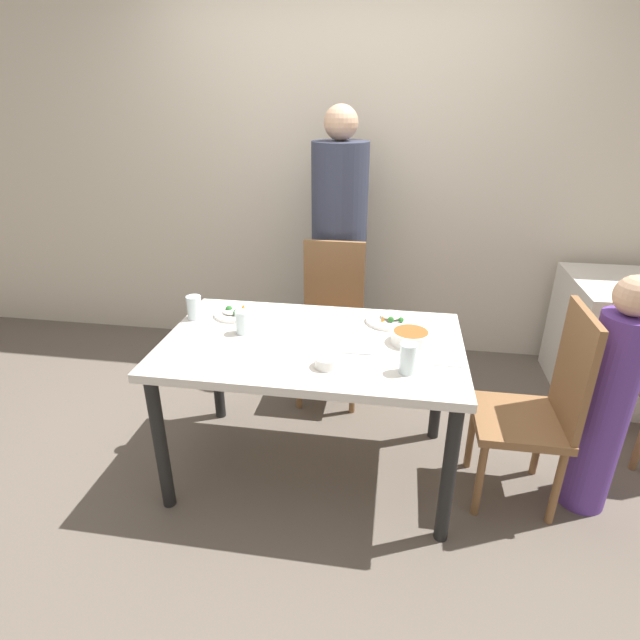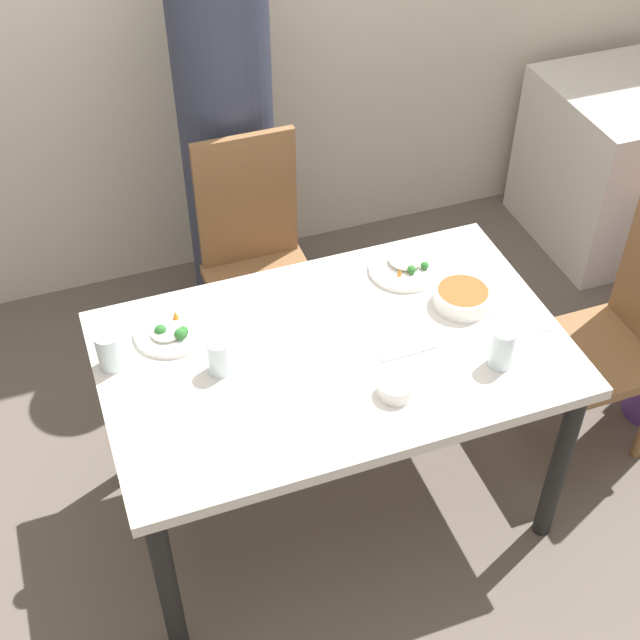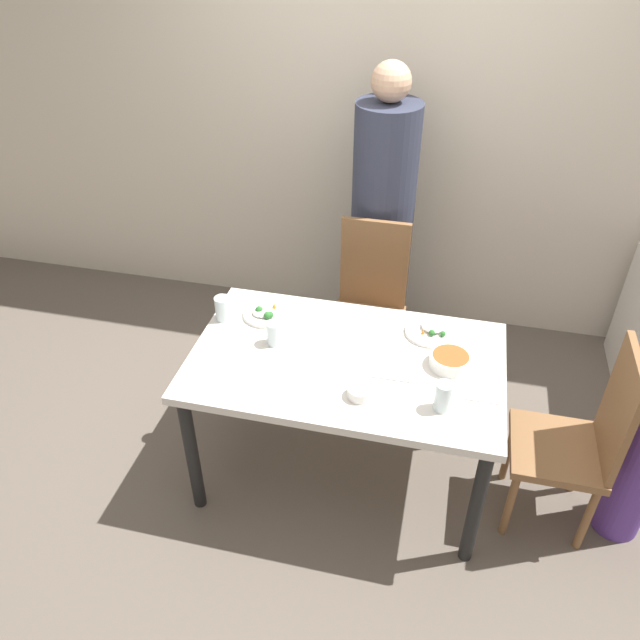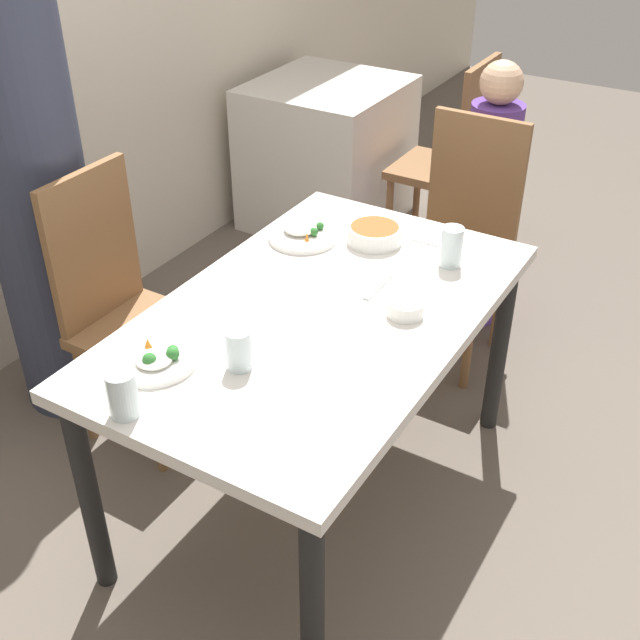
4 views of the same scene
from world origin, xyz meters
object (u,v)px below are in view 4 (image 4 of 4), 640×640
at_px(person_adult, 38,206).
at_px(bowl_curry, 375,234).
at_px(chair_child_spot, 460,238).
at_px(plate_rice_adult, 303,234).
at_px(glass_water_tall, 239,349).
at_px(person_child, 486,206).
at_px(chair_adult_spot, 124,305).

distance_m(person_adult, bowl_curry, 1.16).
relative_size(chair_child_spot, bowl_curry, 5.42).
bearing_deg(bowl_curry, plate_rice_adult, 115.05).
height_order(chair_child_spot, plate_rice_adult, chair_child_spot).
relative_size(person_adult, glass_water_tall, 15.38).
bearing_deg(plate_rice_adult, chair_child_spot, -23.49).
bearing_deg(person_child, bowl_curry, 174.40).
height_order(bowl_curry, plate_rice_adult, bowl_curry).
bearing_deg(chair_adult_spot, bowl_curry, -57.11).
bearing_deg(chair_adult_spot, plate_rice_adult, -54.09).
xyz_separation_m(person_adult, person_child, (1.32, -1.14, -0.26)).
xyz_separation_m(chair_adult_spot, glass_water_tall, (-0.33, -0.74, 0.29)).
relative_size(chair_adult_spot, person_child, 0.86).
bearing_deg(glass_water_tall, chair_adult_spot, 66.17).
bearing_deg(chair_adult_spot, person_child, -31.21).
relative_size(plate_rice_adult, glass_water_tall, 2.04).
relative_size(chair_child_spot, person_adult, 0.56).
xyz_separation_m(person_adult, glass_water_tall, (-0.33, -1.08, -0.01)).
xyz_separation_m(chair_adult_spot, bowl_curry, (0.46, -0.72, 0.26)).
distance_m(person_child, bowl_curry, 0.89).
bearing_deg(plate_rice_adult, person_adult, 113.31).
distance_m(person_child, glass_water_tall, 1.67).
distance_m(chair_child_spot, person_adult, 1.58).
relative_size(chair_child_spot, plate_rice_adult, 4.25).
xyz_separation_m(person_adult, bowl_curry, (0.46, -1.06, -0.03)).
xyz_separation_m(plate_rice_adult, glass_water_tall, (-0.69, -0.24, 0.04)).
distance_m(chair_adult_spot, plate_rice_adult, 0.67).
bearing_deg(person_adult, person_child, -40.81).
xyz_separation_m(chair_child_spot, person_child, (0.27, 0.00, 0.03)).
height_order(chair_adult_spot, person_child, person_child).
xyz_separation_m(bowl_curry, glass_water_tall, (-0.79, -0.02, 0.03)).
distance_m(person_adult, plate_rice_adult, 0.92).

